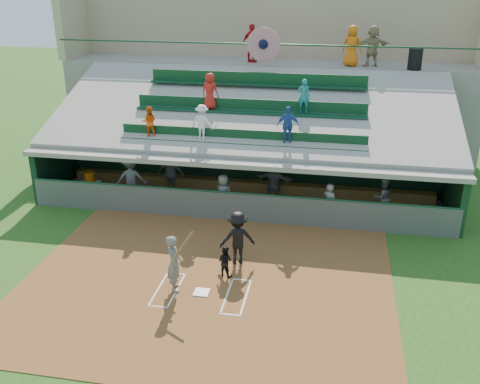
% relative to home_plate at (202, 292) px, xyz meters
% --- Properties ---
extents(ground, '(100.00, 100.00, 0.00)m').
position_rel_home_plate_xyz_m(ground, '(0.00, 0.00, -0.04)').
color(ground, '#224914').
rests_on(ground, ground).
extents(dirt_slab, '(11.00, 9.00, 0.02)m').
position_rel_home_plate_xyz_m(dirt_slab, '(0.00, 0.50, -0.03)').
color(dirt_slab, brown).
rests_on(dirt_slab, ground).
extents(home_plate, '(0.43, 0.43, 0.03)m').
position_rel_home_plate_xyz_m(home_plate, '(0.00, 0.00, 0.00)').
color(home_plate, white).
rests_on(home_plate, dirt_slab).
extents(batters_box_chalk, '(2.65, 1.85, 0.01)m').
position_rel_home_plate_xyz_m(batters_box_chalk, '(0.00, 0.00, -0.01)').
color(batters_box_chalk, white).
rests_on(batters_box_chalk, dirt_slab).
extents(dugout_floor, '(16.00, 3.50, 0.04)m').
position_rel_home_plate_xyz_m(dugout_floor, '(0.00, 6.75, -0.02)').
color(dugout_floor, gray).
rests_on(dugout_floor, ground).
extents(concourse_slab, '(20.00, 3.00, 4.60)m').
position_rel_home_plate_xyz_m(concourse_slab, '(0.00, 13.50, 2.26)').
color(concourse_slab, gray).
rests_on(concourse_slab, ground).
extents(grandstand, '(20.40, 10.40, 7.80)m').
position_rel_home_plate_xyz_m(grandstand, '(-0.01, 10.51, 2.23)').
color(grandstand, '#525852').
rests_on(grandstand, ground).
extents(batter_at_plate, '(0.93, 0.79, 1.95)m').
position_rel_home_plate_xyz_m(batter_at_plate, '(-0.79, 0.03, 0.87)').
color(batter_at_plate, '#575A55').
rests_on(batter_at_plate, dirt_slab).
extents(catcher, '(0.57, 0.51, 0.99)m').
position_rel_home_plate_xyz_m(catcher, '(0.47, 1.07, 0.48)').
color(catcher, black).
rests_on(catcher, dirt_slab).
extents(home_umpire, '(1.29, 1.01, 1.75)m').
position_rel_home_plate_xyz_m(home_umpire, '(0.70, 1.93, 0.86)').
color(home_umpire, black).
rests_on(home_umpire, dirt_slab).
extents(dugout_bench, '(15.25, 0.55, 0.46)m').
position_rel_home_plate_xyz_m(dugout_bench, '(-0.03, 7.88, 0.23)').
color(dugout_bench, olive).
rests_on(dugout_bench, dugout_floor).
extents(white_table, '(0.86, 0.73, 0.65)m').
position_rel_home_plate_xyz_m(white_table, '(-6.29, 6.17, 0.33)').
color(white_table, white).
rests_on(white_table, dugout_floor).
extents(water_cooler, '(0.42, 0.42, 0.42)m').
position_rel_home_plate_xyz_m(water_cooler, '(-6.26, 6.17, 0.86)').
color(water_cooler, '#D4650C').
rests_on(water_cooler, white_table).
extents(dugout_player_a, '(1.40, 1.03, 1.95)m').
position_rel_home_plate_xyz_m(dugout_player_a, '(-4.38, 6.00, 0.98)').
color(dugout_player_a, '#5E615C').
rests_on(dugout_player_a, dugout_floor).
extents(dugout_player_b, '(1.20, 0.68, 1.93)m').
position_rel_home_plate_xyz_m(dugout_player_b, '(-2.99, 6.83, 0.97)').
color(dugout_player_b, '#585B56').
rests_on(dugout_player_b, dugout_floor).
extents(dugout_player_c, '(0.90, 0.75, 1.56)m').
position_rel_home_plate_xyz_m(dugout_player_c, '(-0.52, 5.51, 0.79)').
color(dugout_player_c, '#5F625C').
rests_on(dugout_player_c, dugout_floor).
extents(dugout_player_d, '(1.66, 0.75, 1.73)m').
position_rel_home_plate_xyz_m(dugout_player_d, '(1.22, 7.07, 0.87)').
color(dugout_player_d, '#5A5D58').
rests_on(dugout_player_d, dugout_floor).
extents(dugout_player_e, '(0.70, 0.64, 1.59)m').
position_rel_home_plate_xyz_m(dugout_player_e, '(3.46, 5.27, 0.80)').
color(dugout_player_e, '#5E605B').
rests_on(dugout_player_e, dugout_floor).
extents(dugout_player_f, '(0.95, 0.85, 1.59)m').
position_rel_home_plate_xyz_m(dugout_player_f, '(5.40, 6.26, 0.80)').
color(dugout_player_f, '#5E615B').
rests_on(dugout_player_f, dugout_floor).
extents(trash_bin, '(0.61, 0.61, 0.91)m').
position_rel_home_plate_xyz_m(trash_bin, '(6.75, 12.33, 5.02)').
color(trash_bin, black).
rests_on(trash_bin, concourse_slab).
extents(concourse_staff_a, '(1.13, 0.83, 1.79)m').
position_rel_home_plate_xyz_m(concourse_staff_a, '(-0.70, 13.10, 5.46)').
color(concourse_staff_a, red).
rests_on(concourse_staff_a, concourse_slab).
extents(concourse_staff_b, '(1.00, 0.76, 1.83)m').
position_rel_home_plate_xyz_m(concourse_staff_b, '(3.96, 12.81, 5.48)').
color(concourse_staff_b, orange).
rests_on(concourse_staff_b, concourse_slab).
extents(concourse_staff_c, '(1.78, 1.09, 1.83)m').
position_rel_home_plate_xyz_m(concourse_staff_c, '(4.88, 12.96, 5.48)').
color(concourse_staff_c, tan).
rests_on(concourse_staff_c, concourse_slab).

